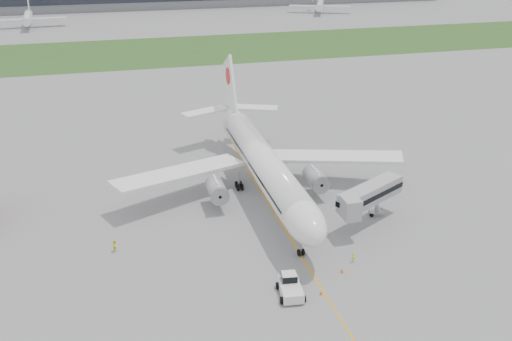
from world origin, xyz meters
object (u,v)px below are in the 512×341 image
object	(u,v)px
ground_crew_near	(353,257)
pushback_tug	(290,286)
airliner	(262,160)
jet_bridge	(368,196)

from	to	relation	value
ground_crew_near	pushback_tug	bearing A→B (deg)	-12.63
airliner	pushback_tug	bearing A→B (deg)	-98.18
jet_bridge	pushback_tug	bearing A→B (deg)	-167.96
airliner	jet_bridge	bearing A→B (deg)	-49.68
airliner	ground_crew_near	bearing A→B (deg)	-75.43
pushback_tug	ground_crew_near	distance (m)	10.92
jet_bridge	ground_crew_near	distance (m)	11.42
pushback_tug	jet_bridge	bearing A→B (deg)	47.44
airliner	pushback_tug	distance (m)	28.21
pushback_tug	ground_crew_near	bearing A→B (deg)	31.13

